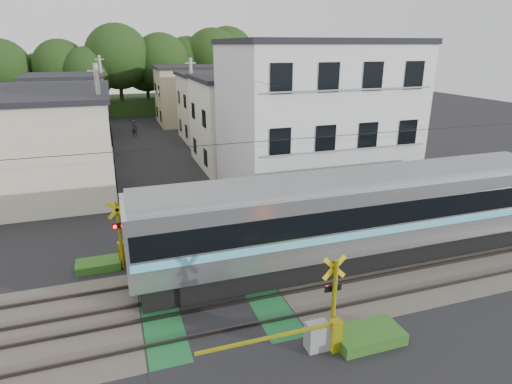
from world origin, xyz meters
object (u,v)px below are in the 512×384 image
object	(u,v)px
crossing_signal_far	(132,251)
apartment_block	(313,122)
commuter_train	(354,216)
pedestrian	(134,128)
crossing_signal_near	(321,330)

from	to	relation	value
crossing_signal_far	apartment_block	size ratio (longest dim) A/B	0.46
commuter_train	apartment_block	bearing A→B (deg)	76.64
commuter_train	pedestrian	xyz separation A→B (m)	(-7.27, 30.92, -1.23)
crossing_signal_near	crossing_signal_far	distance (m)	8.95
crossing_signal_far	crossing_signal_near	bearing A→B (deg)	-54.71
crossing_signal_near	pedestrian	bearing A→B (deg)	95.30
crossing_signal_near	apartment_block	distance (m)	14.95
apartment_block	crossing_signal_near	bearing A→B (deg)	-114.22
commuter_train	crossing_signal_near	bearing A→B (deg)	-129.10
crossing_signal_near	pedestrian	xyz separation A→B (m)	(-3.32, 35.77, 0.13)
crossing_signal_near	pedestrian	size ratio (longest dim) A/B	2.82
crossing_signal_far	apartment_block	bearing A→B (deg)	27.78
crossing_signal_far	pedestrian	bearing A→B (deg)	86.28
commuter_train	crossing_signal_far	distance (m)	9.54
commuter_train	crossing_signal_far	bearing A→B (deg)	164.94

